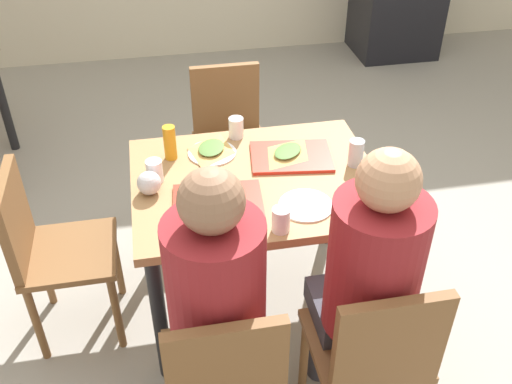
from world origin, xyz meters
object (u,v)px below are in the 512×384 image
at_px(chair_far_side, 229,131).
at_px(person_in_red, 215,295).
at_px(soda_can, 356,153).
at_px(main_table, 256,197).
at_px(tray_red_near, 218,202).
at_px(pizza_slice_b, 288,152).
at_px(person_in_brown_jacket, 368,274).
at_px(chair_near_right, 374,352).
at_px(condiment_bottle, 170,143).
at_px(chair_left_end, 47,245).
at_px(plastic_cup_b, 281,220).
at_px(chair_near_left, 224,376).
at_px(plastic_cup_a, 236,128).
at_px(pizza_slice_c, 211,149).
at_px(pizza_slice_a, 212,200).
at_px(tray_red_far, 291,157).
at_px(paper_plate_near_edge, 306,205).
at_px(plastic_cup_c, 155,171).
at_px(foil_bundle, 149,183).
at_px(paper_plate_center, 212,153).

bearing_deg(chair_far_side, person_in_red, -100.25).
bearing_deg(soda_can, main_table, -177.33).
xyz_separation_m(tray_red_near, pizza_slice_b, (0.36, 0.29, 0.02)).
distance_m(person_in_brown_jacket, soda_can, 0.71).
relative_size(chair_near_right, condiment_bottle, 5.40).
height_order(chair_near_right, soda_can, chair_near_right).
xyz_separation_m(chair_left_end, person_in_brown_jacket, (1.18, -0.66, 0.25)).
xyz_separation_m(main_table, chair_near_right, (0.27, -0.80, -0.13)).
bearing_deg(chair_far_side, tray_red_near, -101.05).
height_order(pizza_slice_b, condiment_bottle, condiment_bottle).
xyz_separation_m(plastic_cup_b, condiment_bottle, (-0.37, 0.59, 0.03)).
bearing_deg(chair_near_left, plastic_cup_a, 78.38).
height_order(chair_near_left, pizza_slice_c, chair_near_left).
bearing_deg(tray_red_near, chair_far_side, 78.95).
bearing_deg(pizza_slice_a, tray_red_far, 35.31).
bearing_deg(condiment_bottle, person_in_brown_jacket, -55.70).
height_order(person_in_brown_jacket, paper_plate_near_edge, person_in_brown_jacket).
distance_m(chair_near_left, person_in_red, 0.28).
relative_size(tray_red_near, plastic_cup_c, 3.60).
height_order(main_table, person_in_brown_jacket, person_in_brown_jacket).
bearing_deg(foil_bundle, chair_near_left, -76.65).
bearing_deg(chair_near_left, pizza_slice_c, 84.29).
relative_size(paper_plate_near_edge, soda_can, 1.80).
bearing_deg(paper_plate_center, tray_red_far, -16.94).
relative_size(condiment_bottle, foil_bundle, 1.60).
relative_size(person_in_red, pizza_slice_b, 4.80).
xyz_separation_m(tray_red_far, paper_plate_near_edge, (-0.03, -0.36, -0.00)).
relative_size(chair_near_left, tray_red_near, 2.40).
xyz_separation_m(pizza_slice_c, soda_can, (0.61, -0.23, 0.04)).
xyz_separation_m(paper_plate_near_edge, pizza_slice_b, (0.01, 0.37, 0.02)).
distance_m(main_table, soda_can, 0.48).
bearing_deg(paper_plate_center, plastic_cup_b, -72.48).
xyz_separation_m(chair_left_end, condiment_bottle, (0.57, 0.23, 0.31)).
height_order(person_in_red, condiment_bottle, person_in_red).
height_order(chair_near_right, chair_far_side, same).
relative_size(chair_far_side, pizza_slice_b, 3.25).
height_order(main_table, tray_red_far, tray_red_far).
height_order(paper_plate_near_edge, soda_can, soda_can).
height_order(plastic_cup_c, condiment_bottle, condiment_bottle).
bearing_deg(person_in_brown_jacket, plastic_cup_c, 133.52).
xyz_separation_m(chair_near_right, soda_can, (0.19, 0.82, 0.29)).
relative_size(person_in_brown_jacket, soda_can, 10.44).
relative_size(plastic_cup_b, plastic_cup_c, 1.00).
bearing_deg(paper_plate_near_edge, plastic_cup_a, 107.52).
distance_m(paper_plate_center, plastic_cup_a, 0.19).
bearing_deg(pizza_slice_b, paper_plate_center, 164.61).
relative_size(plastic_cup_a, plastic_cup_c, 1.00).
height_order(plastic_cup_b, plastic_cup_c, same).
height_order(main_table, plastic_cup_b, plastic_cup_b).
bearing_deg(person_in_red, pizza_slice_b, 61.39).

